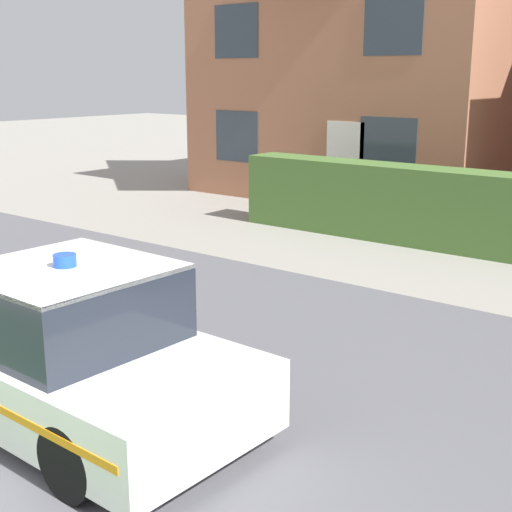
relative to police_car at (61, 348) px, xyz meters
The scene contains 4 objects.
road_strip 2.24m from the police_car, 70.83° to the left, with size 28.00×6.82×0.01m, color #5B5B60.
garden_hedge 8.62m from the police_car, 90.39° to the left, with size 8.60×0.86×1.47m, color #4C7233.
police_car is the anchor object (origin of this frame).
house_left 14.72m from the police_car, 108.25° to the left, with size 8.34×6.40×7.81m.
Camera 1 is at (4.58, -1.75, 3.16)m, focal length 50.00 mm.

